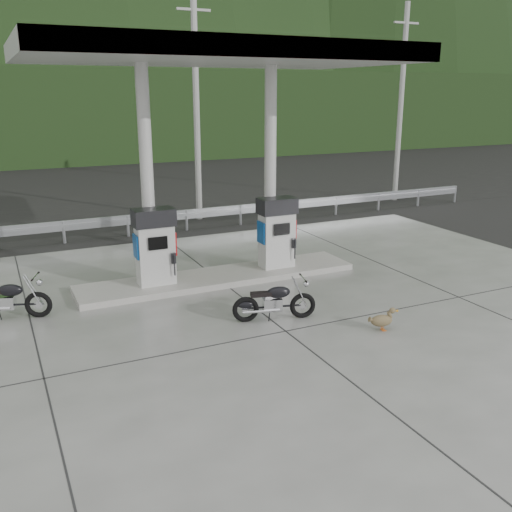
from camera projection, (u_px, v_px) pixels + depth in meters
name	position (u px, v px, depth m)	size (l,w,h in m)	color
ground	(263.00, 315.00, 12.07)	(160.00, 160.00, 0.00)	black
forecourt_apron	(263.00, 314.00, 12.07)	(18.00, 14.00, 0.02)	slate
pump_island	(219.00, 277.00, 14.22)	(7.00, 1.40, 0.15)	#9E9A93
gas_pump_left	(155.00, 247.00, 13.29)	(0.95, 0.55, 1.80)	silver
gas_pump_right	(277.00, 233.00, 14.60)	(0.95, 0.55, 1.80)	silver
canopy_column_left	(147.00, 176.00, 13.19)	(0.30, 0.30, 5.00)	silver
canopy_column_right	(270.00, 168.00, 14.51)	(0.30, 0.30, 5.00)	silver
canopy_roof	(215.00, 53.00, 12.75)	(8.50, 5.00, 0.40)	beige
guardrail	(157.00, 212.00, 18.82)	(26.00, 0.16, 1.42)	#A1A4A9
road	(133.00, 214.00, 22.06)	(60.00, 7.00, 0.01)	black
utility_pole_b	(196.00, 108.00, 20.03)	(0.22, 0.22, 8.00)	#999A95
utility_pole_c	(401.00, 105.00, 23.73)	(0.22, 0.22, 8.00)	#999A95
tree_band	(63.00, 116.00, 37.29)	(80.00, 6.00, 6.00)	black
forested_hills	(30.00, 133.00, 64.17)	(100.00, 40.00, 140.00)	black
motorcycle_left	(7.00, 300.00, 11.74)	(1.68, 0.53, 0.80)	black
motorcycle_right	(274.00, 302.00, 11.67)	(1.63, 0.51, 0.77)	black
duck	(381.00, 321.00, 11.19)	(0.55, 0.15, 0.39)	brown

